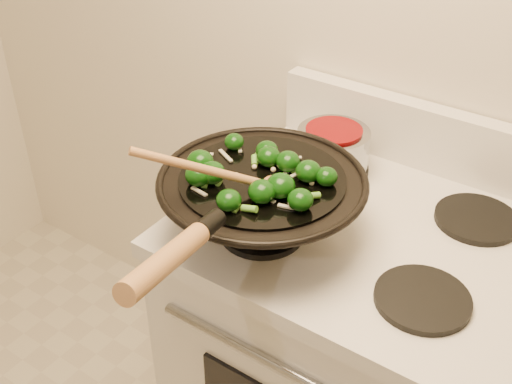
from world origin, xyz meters
The scene contains 5 objects.
stove centered at (-0.04, 1.17, 0.47)m, with size 0.78×0.67×1.08m.
wok centered at (-0.22, 1.01, 1.01)m, with size 0.43×0.70×0.26m.
stirfry centered at (-0.22, 1.00, 1.08)m, with size 0.29×0.26×0.05m.
wooden_spoon centered at (-0.24, 0.94, 1.10)m, with size 0.24×0.24×0.12m.
saucepan centered at (-0.22, 1.32, 0.98)m, with size 0.18×0.26×0.10m.
Camera 1 is at (0.37, 0.13, 1.76)m, focal length 45.00 mm.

